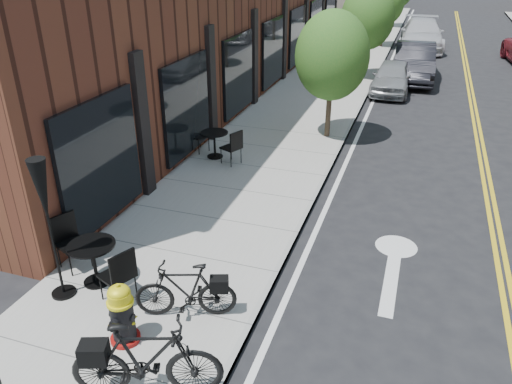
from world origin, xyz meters
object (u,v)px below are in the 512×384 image
(bicycle_left, at_px, (185,290))
(bistro_set_c, at_px, (214,141))
(bistro_set_b, at_px, (93,258))
(parked_car_a, at_px, (392,77))
(fire_hydrant, at_px, (122,314))
(patio_umbrella, at_px, (44,201))
(bicycle_right, at_px, (147,360))
(parked_car_c, at_px, (422,34))
(parked_car_b, at_px, (414,62))

(bicycle_left, distance_m, bistro_set_c, 6.74)
(bistro_set_b, xyz_separation_m, parked_car_a, (3.83, 15.12, -0.01))
(fire_hydrant, bearing_deg, patio_umbrella, 158.30)
(bicycle_right, height_order, parked_car_c, parked_car_c)
(bistro_set_c, relative_size, patio_umbrella, 0.71)
(bicycle_right, bearing_deg, bicycle_left, -11.46)
(bistro_set_c, xyz_separation_m, parked_car_b, (4.82, 11.46, 0.20))
(parked_car_a, bearing_deg, parked_car_c, 86.72)
(bistro_set_b, bearing_deg, parked_car_c, 103.22)
(fire_hydrant, relative_size, parked_car_b, 0.22)
(bicycle_left, distance_m, patio_umbrella, 2.64)
(bicycle_left, distance_m, parked_car_b, 18.02)
(bicycle_right, xyz_separation_m, bistro_set_c, (-2.41, 7.98, -0.12))
(patio_umbrella, bearing_deg, parked_car_c, 79.09)
(bicycle_right, xyz_separation_m, parked_car_a, (1.68, 17.02, -0.09))
(bicycle_left, bearing_deg, fire_hydrant, -57.09)
(bicycle_left, bearing_deg, bistro_set_b, -117.57)
(bistro_set_c, xyz_separation_m, patio_umbrella, (-0.09, -6.56, 1.34))
(fire_hydrant, distance_m, bistro_set_c, 7.36)
(bistro_set_b, distance_m, bistro_set_c, 6.09)
(bistro_set_b, bearing_deg, bicycle_right, -17.90)
(patio_umbrella, bearing_deg, bistro_set_c, 89.21)
(parked_car_a, bearing_deg, patio_umbrella, -103.89)
(fire_hydrant, bearing_deg, bistro_set_c, 101.86)
(bistro_set_b, xyz_separation_m, patio_umbrella, (-0.35, -0.47, 1.30))
(parked_car_a, distance_m, parked_car_c, 10.21)
(parked_car_a, bearing_deg, parked_car_b, 74.30)
(bistro_set_b, height_order, bistro_set_c, bistro_set_b)
(patio_umbrella, distance_m, parked_car_c, 26.27)
(patio_umbrella, distance_m, parked_car_b, 18.71)
(fire_hydrant, bearing_deg, bicycle_right, -42.03)
(bistro_set_b, distance_m, parked_car_c, 25.72)
(bicycle_right, bearing_deg, bistro_set_c, -2.74)
(bicycle_left, height_order, bistro_set_c, bicycle_left)
(parked_car_b, bearing_deg, fire_hydrant, -102.51)
(bistro_set_b, distance_m, patio_umbrella, 1.43)
(parked_car_b, bearing_deg, parked_car_c, 87.10)
(parked_car_a, relative_size, parked_car_b, 0.76)
(parked_car_a, bearing_deg, bicycle_left, -95.94)
(bistro_set_c, relative_size, parked_car_a, 0.49)
(bistro_set_b, height_order, parked_car_a, parked_car_a)
(bistro_set_c, distance_m, parked_car_a, 9.92)
(parked_car_a, height_order, parked_car_b, parked_car_b)
(patio_umbrella, relative_size, parked_car_a, 0.68)
(bicycle_left, xyz_separation_m, parked_car_a, (1.91, 15.41, 0.02))
(bicycle_left, xyz_separation_m, bicycle_right, (0.23, -1.61, 0.11))
(bistro_set_b, relative_size, parked_car_b, 0.40)
(fire_hydrant, bearing_deg, bistro_set_b, 138.61)
(fire_hydrant, height_order, patio_umbrella, patio_umbrella)
(bicycle_right, height_order, parked_car_a, bicycle_right)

